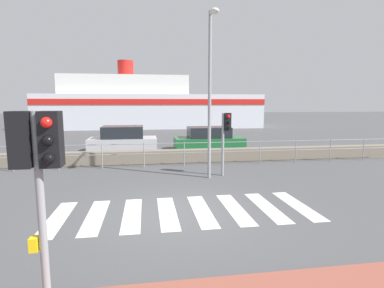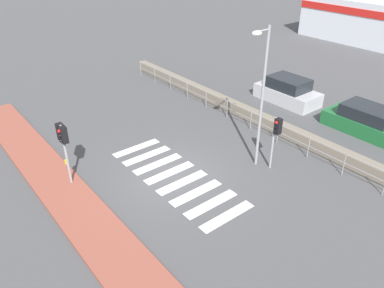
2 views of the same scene
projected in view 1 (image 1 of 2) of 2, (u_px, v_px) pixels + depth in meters
ground_plane at (178, 212)px, 7.78m from camera, size 160.00×160.00×0.00m
crosswalk at (185, 211)px, 7.81m from camera, size 6.75×2.40×0.01m
seawall at (163, 157)px, 14.11m from camera, size 25.67×0.55×0.61m
harbor_fence at (164, 151)px, 13.19m from camera, size 23.14×0.04×1.10m
traffic_light_near at (37, 160)px, 3.64m from camera, size 0.58×0.41×2.72m
traffic_light_far at (226, 130)px, 11.47m from camera, size 0.34×0.32×2.44m
streetlamp at (211, 77)px, 10.70m from camera, size 0.32×0.92×6.04m
ferry_boat at (147, 106)px, 35.27m from camera, size 24.64×8.01×7.61m
parked_car_silver at (123, 141)px, 17.23m from camera, size 3.82×1.86×1.50m
parked_car_green at (209, 140)px, 18.00m from camera, size 4.10×1.88×1.39m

